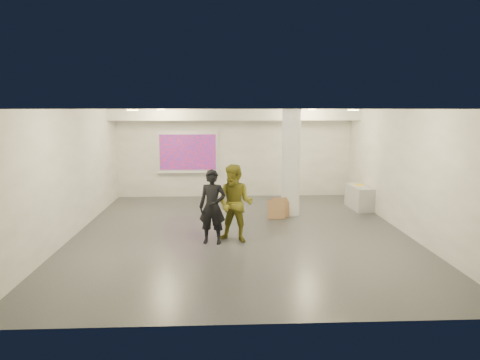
{
  "coord_description": "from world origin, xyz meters",
  "views": [
    {
      "loc": [
        -0.47,
        -10.1,
        3.01
      ],
      "look_at": [
        0.0,
        0.4,
        1.25
      ],
      "focal_mm": 32.0,
      "sensor_mm": 36.0,
      "label": 1
    }
  ],
  "objects_px": {
    "column": "(291,163)",
    "credenza": "(359,197)",
    "woman": "(212,207)",
    "man": "(235,204)",
    "projection_screen": "(188,153)"
  },
  "relations": [
    {
      "from": "projection_screen",
      "to": "woman",
      "type": "xyz_separation_m",
      "value": [
        0.93,
        -5.21,
        -0.69
      ]
    },
    {
      "from": "column",
      "to": "credenza",
      "type": "bearing_deg",
      "value": 15.7
    },
    {
      "from": "column",
      "to": "man",
      "type": "height_order",
      "value": "column"
    },
    {
      "from": "credenza",
      "to": "woman",
      "type": "bearing_deg",
      "value": -147.54
    },
    {
      "from": "credenza",
      "to": "man",
      "type": "distance_m",
      "value": 4.99
    },
    {
      "from": "column",
      "to": "woman",
      "type": "height_order",
      "value": "column"
    },
    {
      "from": "credenza",
      "to": "woman",
      "type": "relative_size",
      "value": 0.72
    },
    {
      "from": "projection_screen",
      "to": "credenza",
      "type": "xyz_separation_m",
      "value": [
        5.32,
        -2.03,
        -1.18
      ]
    },
    {
      "from": "woman",
      "to": "column",
      "type": "bearing_deg",
      "value": 60.34
    },
    {
      "from": "credenza",
      "to": "man",
      "type": "height_order",
      "value": "man"
    },
    {
      "from": "credenza",
      "to": "woman",
      "type": "xyz_separation_m",
      "value": [
        -4.39,
        -3.18,
        0.49
      ]
    },
    {
      "from": "woman",
      "to": "projection_screen",
      "type": "bearing_deg",
      "value": 110.75
    },
    {
      "from": "projection_screen",
      "to": "woman",
      "type": "bearing_deg",
      "value": -79.87
    },
    {
      "from": "column",
      "to": "man",
      "type": "bearing_deg",
      "value": -123.85
    },
    {
      "from": "projection_screen",
      "to": "man",
      "type": "height_order",
      "value": "projection_screen"
    }
  ]
}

